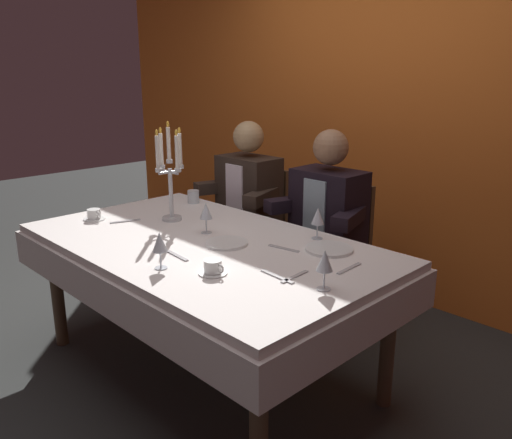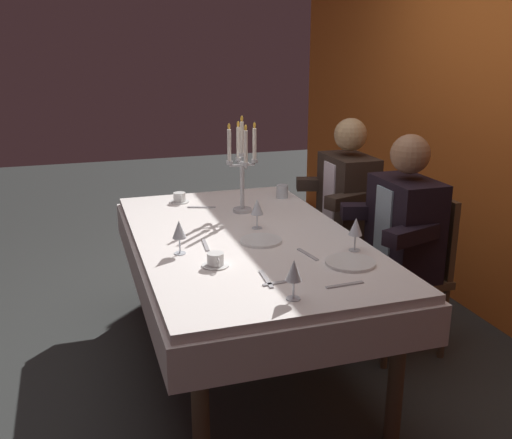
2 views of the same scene
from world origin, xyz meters
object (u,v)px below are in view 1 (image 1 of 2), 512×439
coffee_cup_0 (94,215)px  seated_diner_1 (329,213)px  wine_glass_3 (160,243)px  dinner_plate_1 (227,243)px  water_tumbler_0 (193,197)px  wine_glass_2 (318,217)px  wine_glass_0 (325,262)px  wine_glass_1 (206,212)px  candelabra (170,175)px  coffee_cup_1 (213,268)px  seated_diner_0 (249,194)px  dinner_plate_0 (329,249)px  dining_table (204,263)px

coffee_cup_0 → seated_diner_1: bearing=51.9°
wine_glass_3 → seated_diner_1: seated_diner_1 is taller
dinner_plate_1 → water_tumbler_0: 0.87m
wine_glass_2 → wine_glass_0: bearing=-48.6°
wine_glass_1 → candelabra: bearing=177.4°
wine_glass_0 → coffee_cup_0: 1.56m
candelabra → wine_glass_0: bearing=-7.2°
coffee_cup_1 → seated_diner_0: (-0.96, 1.13, -0.03)m
dinner_plate_0 → seated_diner_0: (-1.12, 0.55, -0.01)m
seated_diner_0 → wine_glass_3: bearing=-59.0°
wine_glass_2 → dinner_plate_1: bearing=-123.3°
candelabra → water_tumbler_0: size_ratio=6.71×
wine_glass_1 → seated_diner_1: (0.20, 0.79, -0.12)m
dining_table → wine_glass_0: size_ratio=11.83×
candelabra → wine_glass_2: (0.80, 0.33, -0.15)m
wine_glass_1 → wine_glass_2: size_ratio=1.00×
candelabra → wine_glass_0: candelabra is taller
dinner_plate_1 → seated_diner_1: (-0.02, 0.84, -0.01)m
dining_table → wine_glass_1: size_ratio=11.83×
coffee_cup_1 → dinner_plate_1: bearing=130.0°
wine_glass_1 → dinner_plate_0: bearing=21.1°
wine_glass_2 → wine_glass_3: 0.84m
dining_table → dinner_plate_0: dinner_plate_0 is taller
dinner_plate_0 → wine_glass_1: wine_glass_1 is taller
dinner_plate_1 → seated_diner_0: 1.10m
seated_diner_0 → water_tumbler_0: bearing=-98.0°
dinner_plate_0 → dinner_plate_1: bearing=-144.8°
dinner_plate_1 → wine_glass_2: size_ratio=1.28×
dining_table → water_tumbler_0: water_tumbler_0 is taller
wine_glass_3 → seated_diner_1: bearing=92.7°
wine_glass_3 → wine_glass_2: bearing=75.2°
wine_glass_1 → coffee_cup_1: size_ratio=1.24×
water_tumbler_0 → seated_diner_1: seated_diner_1 is taller
dining_table → dinner_plate_1: size_ratio=9.25×
wine_glass_1 → wine_glass_0: bearing=-8.8°
dining_table → wine_glass_3: size_ratio=11.83×
wine_glass_2 → seated_diner_1: bearing=121.3°
dinner_plate_0 → seated_diner_1: seated_diner_1 is taller
coffee_cup_1 → dining_table: bearing=146.3°
wine_glass_2 → water_tumbler_0: (-1.03, 0.01, -0.07)m
dinner_plate_0 → coffee_cup_1: size_ratio=1.73×
candelabra → coffee_cup_0: 0.51m
wine_glass_3 → seated_diner_0: seated_diner_0 is taller
water_tumbler_0 → coffee_cup_0: (-0.09, -0.65, -0.01)m
dinner_plate_0 → seated_diner_1: (-0.43, 0.55, -0.01)m
wine_glass_0 → wine_glass_2: (-0.42, 0.48, 0.00)m
wine_glass_0 → wine_glass_1: (-0.90, 0.14, -0.00)m
wine_glass_1 → coffee_cup_0: bearing=-155.4°
wine_glass_1 → coffee_cup_0: size_ratio=1.24×
wine_glass_0 → wine_glass_1: 0.91m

